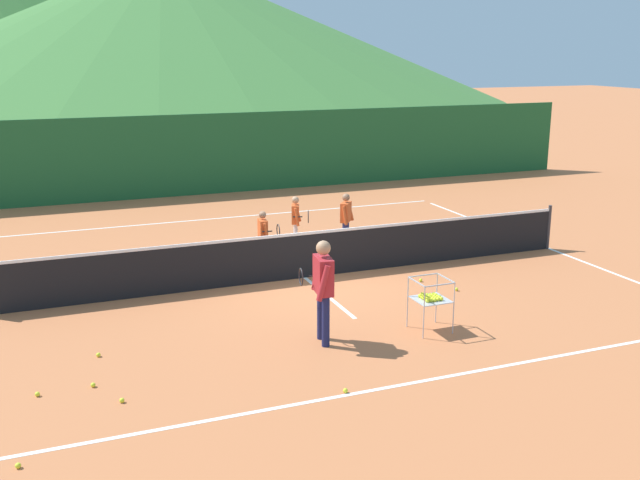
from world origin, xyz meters
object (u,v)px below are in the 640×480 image
tennis_ball_4 (93,385)px  tennis_ball_8 (456,289)px  student_2 (346,216)px  tennis_ball_1 (18,466)px  student_1 (296,217)px  tennis_ball_0 (345,391)px  instructor (323,282)px  tennis_ball_7 (98,355)px  tennis_ball_2 (37,394)px  student_0 (264,232)px  tennis_ball_3 (421,280)px  ball_cart (430,298)px  tennis_net (305,254)px  tennis_ball_5 (122,400)px

tennis_ball_4 → tennis_ball_8: bearing=14.1°
tennis_ball_4 → student_2: bearing=41.0°
tennis_ball_1 → student_1: bearing=51.4°
tennis_ball_4 → tennis_ball_0: bearing=-24.4°
instructor → tennis_ball_7: bearing=168.0°
tennis_ball_2 → student_2: bearing=38.0°
student_0 → tennis_ball_2: (-4.78, -4.90, -0.69)m
student_1 → tennis_ball_0: size_ratio=18.50×
tennis_ball_3 → instructor: bearing=-144.0°
ball_cart → tennis_ball_3: bearing=63.9°
tennis_net → instructor: 3.49m
student_2 → tennis_ball_4: size_ratio=19.46×
ball_cart → tennis_ball_0: ball_cart is taller
tennis_ball_2 → tennis_ball_7: 1.40m
tennis_ball_3 → tennis_ball_5: same height
tennis_ball_3 → tennis_ball_4: bearing=-159.2°
student_2 → ball_cart: bearing=-98.2°
student_0 → tennis_ball_8: (2.96, -3.13, -0.69)m
student_1 → tennis_ball_7: (-4.97, -4.79, -0.72)m
student_2 → tennis_ball_8: (0.77, -3.67, -0.76)m
tennis_ball_0 → tennis_ball_1: size_ratio=1.00×
student_1 → tennis_ball_7: student_1 is taller
student_2 → tennis_ball_5: 8.49m
student_0 → tennis_ball_4: (-4.04, -4.89, -0.69)m
tennis_ball_5 → tennis_ball_8: size_ratio=1.00×
tennis_net → ball_cart: size_ratio=13.72×
student_2 → tennis_ball_5: size_ratio=19.46×
tennis_ball_2 → tennis_ball_4: bearing=1.0°
student_1 → student_2: student_2 is taller
instructor → tennis_ball_5: bearing=-163.9°
tennis_ball_7 → tennis_ball_5: bearing=-84.9°
student_0 → tennis_ball_5: size_ratio=17.59×
ball_cart → tennis_ball_4: bearing=-178.5°
tennis_net → student_2: size_ratio=9.32×
tennis_net → ball_cart: tennis_net is taller
tennis_ball_0 → tennis_ball_3: size_ratio=1.00×
tennis_ball_3 → tennis_ball_8: 0.85m
tennis_ball_0 → tennis_ball_5: bearing=164.0°
student_1 → instructor: bearing=-105.5°
student_1 → tennis_ball_8: 4.56m
tennis_ball_2 → tennis_ball_8: bearing=12.9°
student_0 → student_2: bearing=13.8°
ball_cart → tennis_ball_7: bearing=170.2°
tennis_ball_0 → tennis_ball_2: same height
tennis_ball_3 → student_0: bearing=137.6°
tennis_ball_5 → tennis_ball_4: bearing=117.0°
tennis_ball_3 → student_2: bearing=97.9°
student_1 → tennis_ball_2: 8.33m
instructor → student_0: (0.44, 4.57, -0.30)m
instructor → tennis_ball_3: bearing=36.0°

